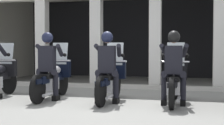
{
  "coord_description": "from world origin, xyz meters",
  "views": [
    {
      "loc": [
        1.89,
        -7.68,
        1.24
      ],
      "look_at": [
        0.0,
        0.04,
        0.88
      ],
      "focal_mm": 54.88,
      "sensor_mm": 36.0,
      "label": 1
    }
  ],
  "objects_px": {
    "motorcycle_left": "(53,78)",
    "police_officer_center": "(107,61)",
    "motorcycle_right": "(174,81)",
    "motorcycle_center": "(110,79)",
    "police_officer_right": "(174,61)",
    "police_officer_left": "(48,60)"
  },
  "relations": [
    {
      "from": "police_officer_center",
      "to": "police_officer_right",
      "type": "distance_m",
      "value": 1.44
    },
    {
      "from": "police_officer_left",
      "to": "motorcycle_center",
      "type": "xyz_separation_m",
      "value": [
        1.44,
        0.23,
        -0.44
      ]
    },
    {
      "from": "motorcycle_right",
      "to": "police_officer_right",
      "type": "bearing_deg",
      "value": -82.08
    },
    {
      "from": "motorcycle_left",
      "to": "police_officer_left",
      "type": "height_order",
      "value": "police_officer_left"
    },
    {
      "from": "police_officer_left",
      "to": "motorcycle_center",
      "type": "bearing_deg",
      "value": 15.77
    },
    {
      "from": "motorcycle_center",
      "to": "police_officer_right",
      "type": "height_order",
      "value": "police_officer_right"
    },
    {
      "from": "motorcycle_left",
      "to": "police_officer_center",
      "type": "distance_m",
      "value": 1.54
    },
    {
      "from": "motorcycle_left",
      "to": "motorcycle_center",
      "type": "height_order",
      "value": "same"
    },
    {
      "from": "police_officer_center",
      "to": "police_officer_right",
      "type": "height_order",
      "value": "same"
    },
    {
      "from": "police_officer_right",
      "to": "motorcycle_left",
      "type": "bearing_deg",
      "value": -177.53
    },
    {
      "from": "motorcycle_center",
      "to": "motorcycle_right",
      "type": "xyz_separation_m",
      "value": [
        1.44,
        0.05,
        0.0
      ]
    },
    {
      "from": "motorcycle_left",
      "to": "motorcycle_center",
      "type": "bearing_deg",
      "value": 4.59
    },
    {
      "from": "motorcycle_center",
      "to": "motorcycle_left",
      "type": "bearing_deg",
      "value": -171.55
    },
    {
      "from": "motorcycle_left",
      "to": "motorcycle_right",
      "type": "bearing_deg",
      "value": 6.7
    },
    {
      "from": "police_officer_center",
      "to": "police_officer_right",
      "type": "bearing_deg",
      "value": 12.66
    },
    {
      "from": "motorcycle_left",
      "to": "police_officer_center",
      "type": "xyz_separation_m",
      "value": [
        1.44,
        -0.34,
        0.44
      ]
    },
    {
      "from": "police_officer_left",
      "to": "police_officer_right",
      "type": "bearing_deg",
      "value": 6.7
    },
    {
      "from": "motorcycle_left",
      "to": "motorcycle_center",
      "type": "relative_size",
      "value": 1.0
    },
    {
      "from": "police_officer_center",
      "to": "motorcycle_right",
      "type": "distance_m",
      "value": 1.55
    },
    {
      "from": "police_officer_left",
      "to": "motorcycle_center",
      "type": "distance_m",
      "value": 1.53
    },
    {
      "from": "police_officer_right",
      "to": "motorcycle_center",
      "type": "bearing_deg",
      "value": 179.0
    },
    {
      "from": "motorcycle_left",
      "to": "motorcycle_right",
      "type": "xyz_separation_m",
      "value": [
        2.89,
        -0.01,
        0.0
      ]
    }
  ]
}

